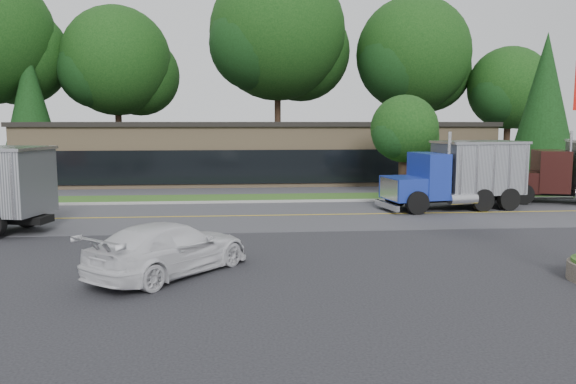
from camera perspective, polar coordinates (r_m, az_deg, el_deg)
name	(u,v)px	position (r m, az deg, el deg)	size (l,w,h in m)	color
ground	(222,266)	(17.25, -6.68, -7.50)	(140.00, 140.00, 0.00)	#333339
road	(228,216)	(26.05, -6.09, -2.47)	(60.00, 8.00, 0.02)	#4E4E53
center_line	(228,216)	(26.05, -6.09, -2.47)	(60.00, 0.12, 0.01)	gold
curb	(230,203)	(30.20, -5.94, -1.13)	(60.00, 0.30, 0.12)	#9E9E99
grass_verge	(230,199)	(31.98, -5.89, -0.67)	(60.00, 3.40, 0.03)	#2F4F1B
far_parking	(231,188)	(36.94, -5.76, 0.39)	(60.00, 7.00, 0.02)	#4E4E53
strip_mall	(259,152)	(42.76, -3.00, 4.04)	(32.00, 12.00, 4.00)	#9D8260
tree_far_b	(119,66)	(52.06, -16.83, 12.11)	(9.97, 9.38, 14.22)	#382619
tree_far_c	(280,39)	(51.46, -0.86, 15.25)	(12.69, 11.94, 18.10)	#382619
tree_far_d	(414,60)	(52.47, 12.73, 12.96)	(10.73, 10.10, 15.30)	#382619
tree_far_e	(510,92)	(53.32, 21.60, 9.43)	(7.56, 7.12, 10.79)	#382619
evergreen_left	(30,104)	(49.54, -24.72, 8.09)	(4.55, 4.55, 10.34)	#382619
evergreen_right	(544,104)	(39.77, 24.60, 8.16)	(4.38, 4.38, 9.95)	#382619
tree_verge	(405,132)	(33.12, 11.81, 5.97)	(4.11, 3.87, 5.87)	#382619
dump_truck_blue	(461,173)	(29.21, 17.15, 1.85)	(7.22, 3.68, 3.36)	black
rally_car	(170,248)	(16.45, -11.91, -5.63)	(2.11, 5.18, 1.50)	silver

